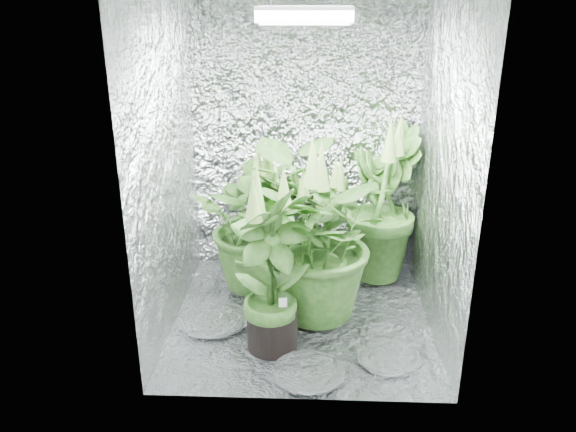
{
  "coord_description": "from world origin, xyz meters",
  "views": [
    {
      "loc": [
        0.04,
        -3.13,
        1.9
      ],
      "look_at": [
        -0.09,
        0.0,
        0.69
      ],
      "focal_mm": 35.0,
      "sensor_mm": 36.0,
      "label": 1
    }
  ],
  "objects_px": {
    "plant_b": "(325,223)",
    "circulation_fan": "(389,258)",
    "plant_c": "(381,206)",
    "plant_d": "(287,241)",
    "plant_e": "(311,239)",
    "plant_f": "(272,270)",
    "plant_a": "(259,222)",
    "grow_lamp": "(304,15)"
  },
  "relations": [
    {
      "from": "plant_c",
      "to": "circulation_fan",
      "type": "xyz_separation_m",
      "value": [
        0.08,
        0.03,
        -0.42
      ]
    },
    {
      "from": "grow_lamp",
      "to": "plant_d",
      "type": "bearing_deg",
      "value": 120.72
    },
    {
      "from": "plant_f",
      "to": "plant_c",
      "type": "bearing_deg",
      "value": 52.63
    },
    {
      "from": "plant_a",
      "to": "plant_d",
      "type": "xyz_separation_m",
      "value": [
        0.19,
        -0.21,
        -0.04
      ]
    },
    {
      "from": "plant_d",
      "to": "circulation_fan",
      "type": "relative_size",
      "value": 3.16
    },
    {
      "from": "plant_a",
      "to": "circulation_fan",
      "type": "xyz_separation_m",
      "value": [
        0.92,
        0.23,
        -0.36
      ]
    },
    {
      "from": "plant_b",
      "to": "plant_c",
      "type": "distance_m",
      "value": 0.42
    },
    {
      "from": "plant_e",
      "to": "plant_c",
      "type": "bearing_deg",
      "value": 51.23
    },
    {
      "from": "plant_b",
      "to": "circulation_fan",
      "type": "height_order",
      "value": "plant_b"
    },
    {
      "from": "plant_a",
      "to": "plant_f",
      "type": "distance_m",
      "value": 0.73
    },
    {
      "from": "circulation_fan",
      "to": "plant_d",
      "type": "bearing_deg",
      "value": -133.07
    },
    {
      "from": "plant_a",
      "to": "plant_f",
      "type": "bearing_deg",
      "value": -79.47
    },
    {
      "from": "plant_b",
      "to": "circulation_fan",
      "type": "bearing_deg",
      "value": 1.47
    },
    {
      "from": "plant_e",
      "to": "circulation_fan",
      "type": "distance_m",
      "value": 0.96
    },
    {
      "from": "plant_f",
      "to": "circulation_fan",
      "type": "bearing_deg",
      "value": 50.45
    },
    {
      "from": "plant_a",
      "to": "plant_f",
      "type": "relative_size",
      "value": 0.97
    },
    {
      "from": "circulation_fan",
      "to": "plant_f",
      "type": "bearing_deg",
      "value": -113.9
    },
    {
      "from": "plant_d",
      "to": "circulation_fan",
      "type": "bearing_deg",
      "value": 31.28
    },
    {
      "from": "plant_b",
      "to": "plant_e",
      "type": "relative_size",
      "value": 0.77
    },
    {
      "from": "plant_b",
      "to": "plant_f",
      "type": "height_order",
      "value": "plant_f"
    },
    {
      "from": "plant_e",
      "to": "plant_b",
      "type": "bearing_deg",
      "value": 80.65
    },
    {
      "from": "plant_d",
      "to": "plant_e",
      "type": "xyz_separation_m",
      "value": [
        0.15,
        -0.2,
        0.1
      ]
    },
    {
      "from": "grow_lamp",
      "to": "circulation_fan",
      "type": "distance_m",
      "value": 1.91
    },
    {
      "from": "plant_b",
      "to": "plant_e",
      "type": "distance_m",
      "value": 0.66
    },
    {
      "from": "plant_a",
      "to": "plant_e",
      "type": "relative_size",
      "value": 0.9
    },
    {
      "from": "plant_c",
      "to": "plant_a",
      "type": "bearing_deg",
      "value": -166.44
    },
    {
      "from": "plant_f",
      "to": "plant_e",
      "type": "bearing_deg",
      "value": 55.54
    },
    {
      "from": "grow_lamp",
      "to": "plant_c",
      "type": "distance_m",
      "value": 1.51
    },
    {
      "from": "plant_b",
      "to": "plant_c",
      "type": "relative_size",
      "value": 0.75
    },
    {
      "from": "grow_lamp",
      "to": "plant_c",
      "type": "height_order",
      "value": "grow_lamp"
    },
    {
      "from": "plant_c",
      "to": "plant_b",
      "type": "bearing_deg",
      "value": 177.39
    },
    {
      "from": "plant_b",
      "to": "plant_c",
      "type": "height_order",
      "value": "plant_c"
    },
    {
      "from": "plant_b",
      "to": "circulation_fan",
      "type": "xyz_separation_m",
      "value": [
        0.47,
        0.01,
        -0.27
      ]
    },
    {
      "from": "plant_a",
      "to": "plant_b",
      "type": "bearing_deg",
      "value": 26.02
    },
    {
      "from": "plant_d",
      "to": "plant_e",
      "type": "height_order",
      "value": "plant_e"
    },
    {
      "from": "plant_b",
      "to": "plant_d",
      "type": "height_order",
      "value": "plant_d"
    },
    {
      "from": "plant_a",
      "to": "plant_c",
      "type": "xyz_separation_m",
      "value": [
        0.84,
        0.2,
        0.06
      ]
    },
    {
      "from": "plant_d",
      "to": "plant_f",
      "type": "bearing_deg",
      "value": -96.73
    },
    {
      "from": "plant_b",
      "to": "plant_d",
      "type": "relative_size",
      "value": 0.91
    },
    {
      "from": "plant_a",
      "to": "plant_e",
      "type": "distance_m",
      "value": 0.54
    },
    {
      "from": "grow_lamp",
      "to": "plant_e",
      "type": "bearing_deg",
      "value": -28.84
    },
    {
      "from": "grow_lamp",
      "to": "circulation_fan",
      "type": "height_order",
      "value": "grow_lamp"
    }
  ]
}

